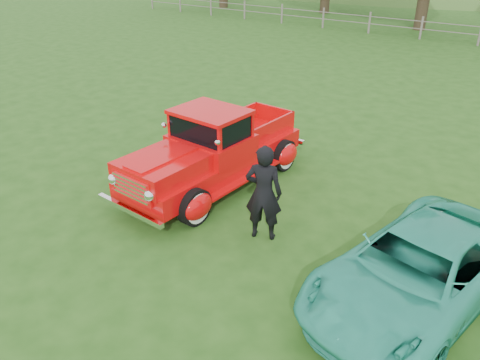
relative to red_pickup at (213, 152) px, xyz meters
The scene contains 5 objects.
ground 2.51m from the red_pickup, 56.07° to the right, with size 140.00×140.00×0.00m, color #1F4813.
fence_line 20.07m from the red_pickup, 86.20° to the left, with size 48.00×0.12×1.20m.
red_pickup is the anchor object (origin of this frame).
teal_sedan 5.10m from the red_pickup, 13.59° to the right, with size 1.96×4.24×1.18m, color teal.
man 2.37m from the red_pickup, 28.06° to the right, with size 0.68×0.45×1.86m, color black.
Camera 1 is at (4.80, -5.32, 5.03)m, focal length 35.00 mm.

